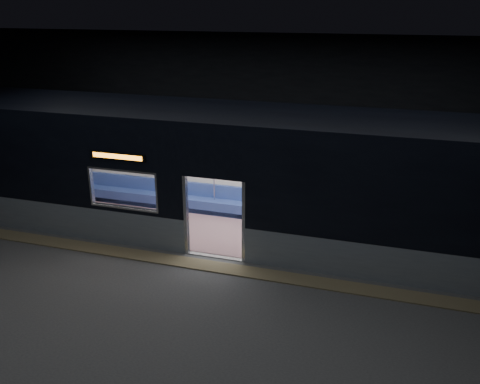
% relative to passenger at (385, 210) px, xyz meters
% --- Properties ---
extents(station_floor, '(24.00, 14.00, 0.01)m').
position_rel_passenger_xyz_m(station_floor, '(-3.89, -3.55, -0.76)').
color(station_floor, '#47494C').
rests_on(station_floor, ground).
extents(station_envelope, '(24.00, 14.00, 5.00)m').
position_rel_passenger_xyz_m(station_envelope, '(-3.89, -3.55, 2.91)').
color(station_envelope, black).
rests_on(station_envelope, station_floor).
extents(tactile_strip, '(22.80, 0.50, 0.03)m').
position_rel_passenger_xyz_m(tactile_strip, '(-3.89, -3.00, -0.74)').
color(tactile_strip, '#8C7F59').
rests_on(tactile_strip, station_floor).
extents(metro_car, '(18.00, 3.04, 3.35)m').
position_rel_passenger_xyz_m(metro_car, '(-3.90, -1.00, 1.09)').
color(metro_car, '#8C99A7').
rests_on(metro_car, station_floor).
extents(passenger, '(0.37, 0.62, 1.27)m').
position_rel_passenger_xyz_m(passenger, '(0.00, 0.00, 0.00)').
color(passenger, black).
rests_on(passenger, metro_car).
extents(handbag, '(0.29, 0.27, 0.12)m').
position_rel_passenger_xyz_m(handbag, '(0.04, -0.20, -0.11)').
color(handbag, black).
rests_on(handbag, passenger).
extents(transit_map, '(0.99, 0.03, 0.65)m').
position_rel_passenger_xyz_m(transit_map, '(0.17, 0.31, 0.72)').
color(transit_map, white).
rests_on(transit_map, metro_car).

